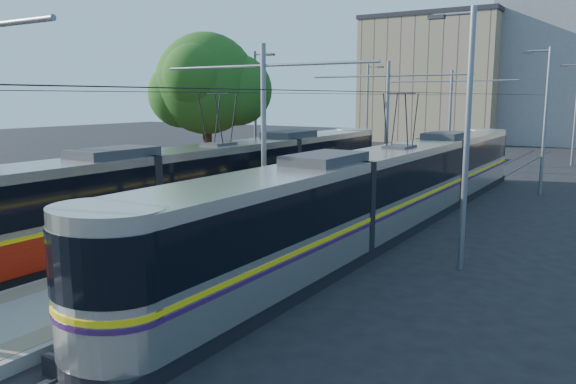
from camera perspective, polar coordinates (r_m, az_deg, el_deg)
The scene contains 12 objects.
ground at distance 16.10m, azimuth -19.06°, elevation -10.38°, with size 160.00×160.00×0.00m, color black.
platform at distance 29.39m, azimuth 7.59°, elevation -0.67°, with size 4.00×50.00×0.30m, color gray.
tactile_strip_left at distance 29.98m, azimuth 5.07°, elevation -0.12°, with size 0.70×50.00×0.01m, color gray.
tactile_strip_right at distance 28.80m, azimuth 10.22°, elevation -0.64°, with size 0.70×50.00×0.01m, color gray.
rails at distance 29.41m, azimuth 7.58°, elevation -0.93°, with size 8.71×70.00×0.03m.
tram_left at distance 24.89m, azimuth -6.99°, elevation 1.12°, with size 2.43×29.04×5.50m.
tram_right at distance 23.72m, azimuth 11.13°, elevation 0.95°, with size 2.43×32.05×5.50m.
catenary at distance 26.37m, azimuth 5.19°, elevation 7.77°, with size 9.20×70.00×7.00m.
street_lamps at distance 32.63m, azimuth 10.70°, elevation 7.39°, with size 15.18×38.22×8.00m.
shelter at distance 25.52m, azimuth 4.13°, elevation 0.93°, with size 0.82×1.14×2.31m.
tree at distance 31.46m, azimuth -7.52°, elevation 10.67°, with size 6.08×5.62×8.84m.
building_left at distance 72.76m, azimuth 14.85°, elevation 11.01°, with size 16.32×12.24×15.00m.
Camera 1 is at (11.97, -9.33, 5.36)m, focal length 35.00 mm.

